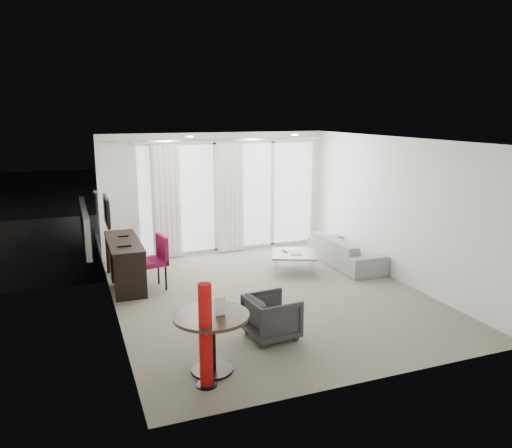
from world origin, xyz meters
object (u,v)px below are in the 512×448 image
object	(u,v)px
desk	(125,263)
rattan_chair_b	(289,215)
red_lamp	(206,336)
coffee_table	(294,262)
desk_chair	(151,263)
round_table	(212,343)
rattan_chair_a	(248,213)
tub_armchair	(272,317)
sofa	(346,251)

from	to	relation	value
desk	rattan_chair_b	bearing A→B (deg)	31.29
red_lamp	rattan_chair_b	bearing A→B (deg)	58.39
desk	coffee_table	size ratio (longest dim) A/B	2.08
red_lamp	desk	bearing A→B (deg)	96.88
desk_chair	round_table	size ratio (longest dim) A/B	1.05
round_table	desk	bearing A→B (deg)	99.80
round_table	rattan_chair_a	bearing A→B (deg)	66.74
coffee_table	rattan_chair_b	size ratio (longest dim) A/B	0.99
desk	coffee_table	distance (m)	3.17
desk	round_table	bearing A→B (deg)	-80.20
desk	rattan_chair_b	world-z (taller)	rattan_chair_b
desk_chair	coffee_table	xyz separation A→B (m)	(2.74, -0.01, -0.29)
tub_armchair	rattan_chair_a	world-z (taller)	rattan_chair_a
rattan_chair_a	round_table	bearing A→B (deg)	-105.76
desk	desk_chair	xyz separation A→B (m)	(0.40, -0.38, 0.07)
round_table	rattan_chair_b	world-z (taller)	rattan_chair_b
round_table	sofa	distance (m)	4.86
sofa	round_table	bearing A→B (deg)	130.38
sofa	rattan_chair_b	xyz separation A→B (m)	(0.15, 3.06, 0.14)
desk	red_lamp	world-z (taller)	red_lamp
round_table	tub_armchair	size ratio (longest dim) A/B	1.37
rattan_chair_b	desk_chair	bearing A→B (deg)	-155.19
tub_armchair	sofa	xyz separation A→B (m)	(2.69, 2.56, -0.02)
sofa	rattan_chair_a	xyz separation A→B (m)	(-0.78, 3.66, 0.14)
desk_chair	sofa	xyz separation A→B (m)	(3.91, 0.04, -0.19)
sofa	red_lamp	bearing A→B (deg)	131.79
coffee_table	sofa	size ratio (longest dim) A/B	0.43
desk	sofa	xyz separation A→B (m)	(4.31, -0.35, -0.12)
tub_armchair	coffee_table	distance (m)	2.94
rattan_chair_b	desk	bearing A→B (deg)	-161.22
desk	red_lamp	distance (m)	3.82
red_lamp	tub_armchair	world-z (taller)	red_lamp
coffee_table	rattan_chair_a	bearing A→B (deg)	83.97
round_table	rattan_chair_b	bearing A→B (deg)	58.17
red_lamp	coffee_table	world-z (taller)	red_lamp
red_lamp	rattan_chair_a	xyz separation A→B (m)	(3.07, 7.10, -0.18)
round_table	tub_armchair	world-z (taller)	round_table
desk	tub_armchair	xyz separation A→B (m)	(1.62, -2.91, -0.11)
tub_armchair	rattan_chair_b	size ratio (longest dim) A/B	0.78
tub_armchair	rattan_chair_a	size ratio (longest dim) A/B	0.78
tub_armchair	coffee_table	size ratio (longest dim) A/B	0.79
desk_chair	rattan_chair_b	bearing A→B (deg)	28.08
desk	desk_chair	bearing A→B (deg)	-43.60
tub_armchair	sofa	size ratio (longest dim) A/B	0.34
round_table	coffee_table	world-z (taller)	round_table
desk_chair	red_lamp	bearing A→B (deg)	-98.31
rattan_chair_b	coffee_table	bearing A→B (deg)	-125.53
desk_chair	tub_armchair	size ratio (longest dim) A/B	1.44
red_lamp	sofa	bearing A→B (deg)	41.79
round_table	coffee_table	distance (m)	4.02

